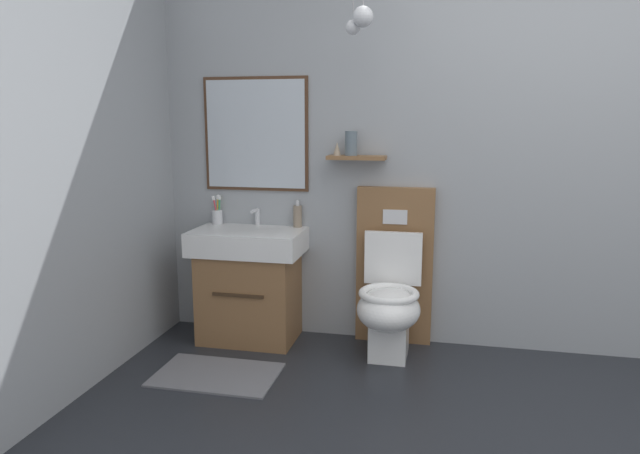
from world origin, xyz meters
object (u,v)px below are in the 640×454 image
(vanity_sink_left, at_px, (250,282))
(toothbrush_cup, at_px, (217,216))
(toilet, at_px, (391,292))
(soap_dispenser, at_px, (298,216))

(vanity_sink_left, xyz_separation_m, toothbrush_cup, (-0.27, 0.15, 0.40))
(toilet, distance_m, soap_dispenser, 0.78)
(vanity_sink_left, bearing_deg, toothbrush_cup, 150.81)
(soap_dispenser, bearing_deg, toilet, -15.12)
(toothbrush_cup, distance_m, soap_dispenser, 0.55)
(toilet, xyz_separation_m, soap_dispenser, (-0.63, 0.17, 0.42))
(toothbrush_cup, bearing_deg, toilet, -7.74)
(toilet, bearing_deg, soap_dispenser, 164.88)
(toilet, relative_size, toothbrush_cup, 5.10)
(vanity_sink_left, height_order, toothbrush_cup, toothbrush_cup)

